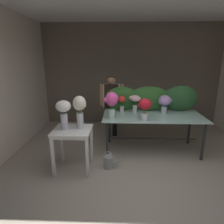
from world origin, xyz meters
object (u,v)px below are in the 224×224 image
Objects in this scene: watering_can at (109,162)px; vase_scarlet_tulips at (122,103)px; display_table_glass at (153,120)px; vase_fuchsia_anemones at (112,102)px; florist at (111,101)px; vase_lilac_dahlias at (165,102)px; vase_crimson_ranunculus at (145,107)px; side_table_white at (73,135)px; vase_blush_snapdragons at (135,101)px; vase_white_roses_tall at (64,111)px; vase_cream_lisianthus_tall at (80,109)px.

vase_scarlet_tulips is at bearing 75.50° from watering_can.
display_table_glass is 1.03m from vase_fuchsia_anemones.
vase_lilac_dahlias is at bearing -28.19° from florist.
vase_fuchsia_anemones is at bearing -113.78° from vase_scarlet_tulips.
vase_scarlet_tulips is (-0.67, 0.22, 0.33)m from display_table_glass.
vase_crimson_ranunculus reaches higher than display_table_glass.
vase_crimson_ranunculus is at bearing 19.49° from side_table_white.
florist reaches higher than display_table_glass.
vase_blush_snapdragons is at bearing -4.47° from vase_scarlet_tulips.
vase_fuchsia_anemones is (0.04, -1.08, 0.21)m from florist.
vase_fuchsia_anemones is at bearing -87.77° from florist.
vase_scarlet_tulips is at bearing 48.93° from side_table_white.
vase_fuchsia_anemones is 0.97m from vase_white_roses_tall.
vase_fuchsia_anemones is at bearing 85.70° from watering_can.
florist is at bearing 64.64° from vase_white_roses_tall.
vase_fuchsia_anemones is 0.73m from vase_cream_lisianthus_tall.
florist reaches higher than vase_fuchsia_anemones.
vase_white_roses_tall is at bearing 179.70° from side_table_white.
vase_blush_snapdragons is 1.14× the size of watering_can.
watering_can is at bearing 4.98° from side_table_white.
vase_cream_lisianthus_tall reaches higher than side_table_white.
vase_cream_lisianthus_tall is at bearing -151.52° from vase_lilac_dahlias.
vase_cream_lisianthus_tall reaches higher than vase_white_roses_tall.
vase_cream_lisianthus_tall is at bearing 24.17° from side_table_white.
vase_crimson_ranunculus is at bearing -134.49° from vase_lilac_dahlias.
vase_cream_lisianthus_tall is (0.13, 0.06, 0.48)m from side_table_white.
side_table_white is at bearing -131.07° from vase_scarlet_tulips.
vase_lilac_dahlias is 0.69× the size of vase_cream_lisianthus_tall.
florist reaches higher than vase_scarlet_tulips.
vase_crimson_ranunculus reaches higher than side_table_white.
vase_lilac_dahlias is 0.93× the size of vase_crimson_ranunculus.
florist is at bearing 121.09° from vase_crimson_ranunculus.
vase_crimson_ranunculus is 1.08× the size of vase_blush_snapdragons.
vase_blush_snapdragons is (0.50, 0.46, -0.08)m from vase_fuchsia_anemones.
vase_cream_lisianthus_tall is (-0.76, -0.96, 0.11)m from vase_scarlet_tulips.
florist is 0.66m from vase_scarlet_tulips.
display_table_glass is 1.76m from side_table_white.
vase_scarlet_tulips is (0.26, -0.60, 0.09)m from florist.
vase_lilac_dahlias is at bearing 26.53° from vase_white_roses_tall.
side_table_white is 0.46m from vase_white_roses_tall.
florist is at bearing 113.22° from vase_scarlet_tulips.
vase_scarlet_tulips is at bearing -66.78° from florist.
florist is at bearing 90.22° from watering_can.
florist reaches higher than vase_lilac_dahlias.
watering_can is (-0.04, -0.48, -1.04)m from vase_fuchsia_anemones.
vase_crimson_ranunculus is 0.83× the size of vase_white_roses_tall.
vase_fuchsia_anemones is 0.69m from vase_blush_snapdragons.
vase_scarlet_tulips is 0.87× the size of vase_crimson_ranunculus.
vase_white_roses_tall is at bearing -115.36° from florist.
side_table_white is 1.52× the size of vase_white_roses_tall.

